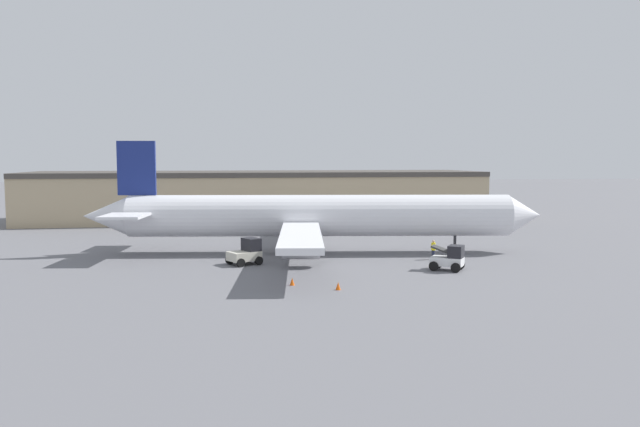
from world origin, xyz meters
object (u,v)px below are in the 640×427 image
object	(u,v)px
airplane	(310,216)
baggage_tug	(246,253)
safety_cone_far	(338,286)
belt_loader_truck	(449,258)
ground_crew_worker	(433,249)
safety_cone_near	(292,281)

from	to	relation	value
airplane	baggage_tug	world-z (taller)	airplane
safety_cone_far	belt_loader_truck	bearing A→B (deg)	29.77
ground_crew_worker	safety_cone_near	size ratio (longest dim) A/B	3.20
ground_crew_worker	belt_loader_truck	bearing A→B (deg)	77.95
baggage_tug	belt_loader_truck	xyz separation A→B (m)	(16.10, -5.67, -0.04)
baggage_tug	safety_cone_near	xyz separation A→B (m)	(2.77, -9.51, -0.75)
airplane	ground_crew_worker	bearing A→B (deg)	-20.65
safety_cone_near	baggage_tug	bearing A→B (deg)	106.25
belt_loader_truck	ground_crew_worker	bearing A→B (deg)	117.36
airplane	baggage_tug	xyz separation A→B (m)	(-6.40, -5.49, -2.53)
airplane	ground_crew_worker	world-z (taller)	airplane
safety_cone_near	safety_cone_far	distance (m)	3.61
ground_crew_worker	safety_cone_near	bearing A→B (deg)	28.30
safety_cone_near	safety_cone_far	size ratio (longest dim) A/B	1.00
airplane	safety_cone_far	xyz separation A→B (m)	(-0.69, -17.10, -3.27)
ground_crew_worker	belt_loader_truck	distance (m)	5.54
ground_crew_worker	baggage_tug	world-z (taller)	baggage_tug
airplane	ground_crew_worker	size ratio (longest dim) A/B	24.97
ground_crew_worker	baggage_tug	distance (m)	16.73
baggage_tug	ground_crew_worker	bearing A→B (deg)	-28.14
baggage_tug	safety_cone_near	distance (m)	9.93
airplane	safety_cone_near	size ratio (longest dim) A/B	79.87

